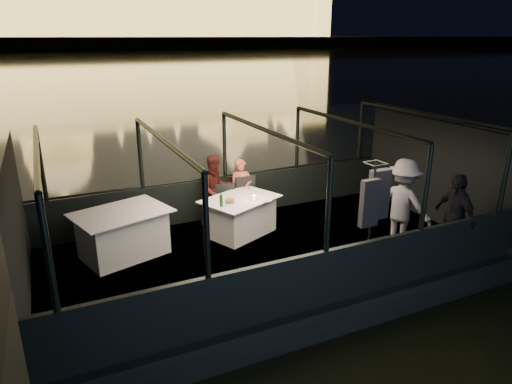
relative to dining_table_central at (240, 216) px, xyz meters
name	(u,v)px	position (x,y,z in m)	size (l,w,h in m)	color
river_water	(58,63)	(0.10, 79.07, -0.89)	(500.00, 500.00, 0.00)	black
boat_hull	(265,274)	(0.10, -0.93, -0.89)	(8.60, 4.40, 1.00)	black
boat_deck	(265,252)	(0.10, -0.93, -0.41)	(8.00, 4.00, 0.04)	black
gunwale_port	(226,196)	(0.10, 1.07, 0.06)	(8.00, 0.08, 0.90)	black
gunwale_starboard	(325,278)	(0.10, -2.93, 0.06)	(8.00, 0.08, 0.90)	black
cabin_glass_port	(225,146)	(0.10, 1.07, 1.21)	(8.00, 0.02, 1.40)	#99B2B2
cabin_glass_starboard	(329,205)	(0.10, -2.93, 1.21)	(8.00, 0.02, 1.40)	#99B2B2
cabin_roof_glass	(266,130)	(0.10, -0.93, 1.91)	(8.00, 4.00, 0.02)	#99B2B2
end_wall_fore	(18,231)	(-3.90, -0.93, 0.76)	(0.02, 4.00, 2.30)	black
end_wall_aft	(432,168)	(4.10, -0.93, 0.76)	(0.02, 4.00, 2.30)	black
canopy_ribs	(265,193)	(0.10, -0.93, 0.76)	(8.00, 4.00, 2.30)	black
embankment	(42,44)	(0.10, 209.07, 0.11)	(400.00, 140.00, 6.00)	#423D33
dining_table_central	(240,216)	(0.00, 0.00, 0.00)	(1.45, 1.05, 0.77)	silver
dining_table_aft	(123,236)	(-2.32, 0.01, 0.00)	(1.62, 1.17, 0.86)	silver
chair_port_left	(229,206)	(-0.07, 0.45, 0.06)	(0.41, 0.41, 0.88)	black
chair_port_right	(249,203)	(0.41, 0.45, 0.06)	(0.46, 0.46, 0.98)	black
coat_stand	(370,225)	(1.27, -2.46, 0.51)	(0.56, 0.45, 2.01)	black
person_woman_coral	(241,187)	(0.33, 0.72, 0.36)	(0.49, 0.32, 1.35)	#CA5649
person_man_maroon	(216,190)	(-0.25, 0.72, 0.36)	(0.73, 0.57, 1.52)	#391310
passenger_stripe	(403,205)	(2.50, -1.85, 0.47)	(1.13, 0.63, 1.74)	silver
passenger_dark	(455,213)	(3.08, -2.54, 0.47)	(0.93, 0.39, 1.58)	black
wine_bottle	(221,199)	(-0.50, -0.27, 0.53)	(0.06, 0.06, 0.28)	#153C17
bread_basket	(230,201)	(-0.28, -0.16, 0.42)	(0.18, 0.18, 0.07)	olive
amber_candle	(254,197)	(0.22, -0.17, 0.42)	(0.06, 0.06, 0.08)	orange
plate_near	(266,200)	(0.42, -0.33, 0.39)	(0.23, 0.23, 0.01)	white
plate_far	(226,201)	(-0.33, -0.04, 0.39)	(0.24, 0.24, 0.02)	silver
wine_glass_white	(226,201)	(-0.41, -0.29, 0.48)	(0.06, 0.06, 0.18)	silver
wine_glass_red	(249,191)	(0.24, 0.11, 0.48)	(0.06, 0.06, 0.18)	silver
wine_glass_empty	(251,197)	(0.12, -0.26, 0.48)	(0.06, 0.06, 0.18)	white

